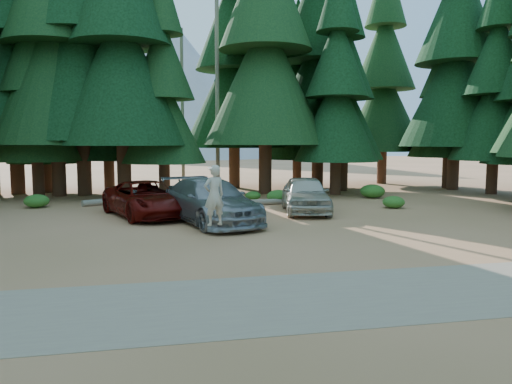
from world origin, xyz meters
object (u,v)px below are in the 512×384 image
(silver_minivan_center, at_px, (210,201))
(log_left, at_px, (125,200))
(frisbee_player, at_px, (214,195))
(log_right, at_px, (260,202))
(silver_minivan_right, at_px, (305,194))
(log_mid, at_px, (198,197))
(red_pickup, at_px, (146,199))

(silver_minivan_center, distance_m, log_left, 7.77)
(frisbee_player, xyz_separation_m, log_right, (3.22, 8.27, -1.30))
(silver_minivan_right, xyz_separation_m, frisbee_player, (-4.66, -5.49, 0.65))
(silver_minivan_right, xyz_separation_m, log_right, (-1.43, 2.78, -0.65))
(log_right, bearing_deg, silver_minivan_right, -66.33)
(silver_minivan_right, relative_size, log_right, 1.05)
(log_mid, height_order, log_right, log_mid)
(red_pickup, height_order, silver_minivan_right, silver_minivan_right)
(frisbee_player, height_order, log_left, frisbee_player)
(silver_minivan_right, relative_size, frisbee_player, 2.49)
(frisbee_player, bearing_deg, log_mid, -111.12)
(frisbee_player, height_order, log_right, frisbee_player)
(log_right, bearing_deg, frisbee_player, -114.93)
(red_pickup, relative_size, log_right, 1.19)
(silver_minivan_center, bearing_deg, log_mid, 71.12)
(red_pickup, relative_size, silver_minivan_right, 1.13)
(red_pickup, bearing_deg, silver_minivan_center, -61.99)
(red_pickup, relative_size, log_left, 1.23)
(frisbee_player, relative_size, log_right, 0.42)
(silver_minivan_center, distance_m, silver_minivan_right, 4.82)
(log_left, relative_size, log_right, 0.97)
(frisbee_player, distance_m, log_mid, 11.06)
(silver_minivan_right, distance_m, log_mid, 6.92)
(frisbee_player, bearing_deg, red_pickup, -88.00)
(red_pickup, distance_m, log_right, 5.99)
(red_pickup, bearing_deg, log_mid, 44.00)
(red_pickup, distance_m, log_mid, 5.96)
(log_mid, bearing_deg, silver_minivan_center, -81.94)
(log_mid, relative_size, log_right, 0.83)
(red_pickup, distance_m, silver_minivan_right, 6.78)
(silver_minivan_right, bearing_deg, log_right, 127.88)
(red_pickup, bearing_deg, silver_minivan_right, -21.28)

